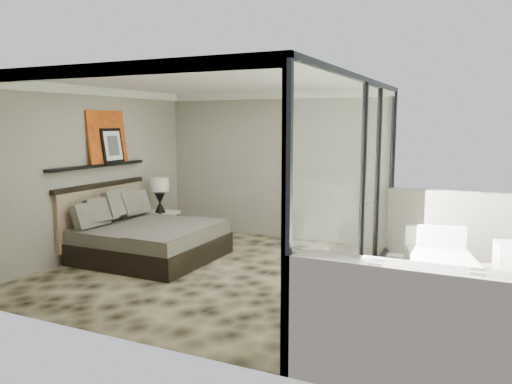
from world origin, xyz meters
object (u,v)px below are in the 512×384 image
at_px(nightstand, 160,224).
at_px(table_lamp, 160,190).
at_px(lounger, 444,272).
at_px(bed, 146,238).

height_order(nightstand, table_lamp, table_lamp).
relative_size(nightstand, lounger, 0.30).
xyz_separation_m(bed, lounger, (4.58, 0.52, -0.12)).
distance_m(bed, lounger, 4.61).
bearing_deg(lounger, table_lamp, 157.40).
distance_m(bed, table_lamp, 1.47).
xyz_separation_m(nightstand, lounger, (5.21, -0.73, -0.07)).
distance_m(table_lamp, lounger, 5.26).
distance_m(bed, nightstand, 1.41).
height_order(bed, lounger, bed).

